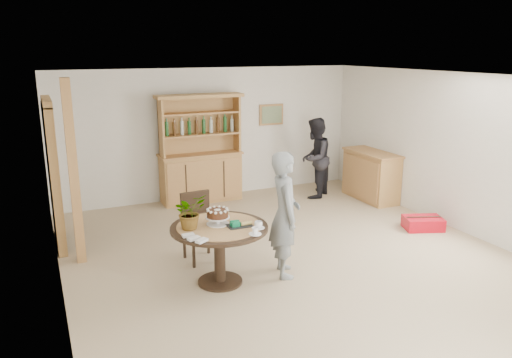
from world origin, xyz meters
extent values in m
plane|color=tan|center=(0.00, 0.00, 0.00)|extent=(7.00, 7.00, 0.00)
cube|color=white|center=(0.00, 3.50, 1.25)|extent=(6.00, 0.04, 2.50)
cube|color=white|center=(-3.00, 0.00, 1.25)|extent=(0.04, 7.00, 2.50)
cube|color=white|center=(3.00, 0.00, 1.25)|extent=(0.04, 7.00, 2.50)
cube|color=white|center=(0.00, 0.00, 2.50)|extent=(6.00, 7.00, 0.04)
cube|color=#AD8648|center=(1.30, 3.47, 1.55)|extent=(0.52, 0.03, 0.42)
cube|color=#59724C|center=(1.30, 3.45, 1.55)|extent=(0.44, 0.02, 0.34)
cube|color=black|center=(-2.94, 2.00, 1.05)|extent=(0.10, 0.90, 2.10)
cube|color=tan|center=(-2.92, 1.50, 1.05)|extent=(0.12, 0.10, 2.10)
cube|color=tan|center=(-2.92, 2.50, 1.05)|extent=(0.12, 0.10, 2.10)
cube|color=tan|center=(-2.92, 2.00, 2.13)|extent=(0.12, 1.10, 0.10)
cube|color=#AD8648|center=(-2.70, 1.20, 1.25)|extent=(0.12, 0.12, 2.50)
cube|color=tan|center=(-0.30, 3.24, 0.45)|extent=(1.50, 0.50, 0.90)
cube|color=#AD8648|center=(-0.30, 3.24, 0.92)|extent=(1.56, 0.54, 0.04)
cube|color=tan|center=(-0.30, 3.34, 1.47)|extent=(1.50, 0.04, 1.06)
cube|color=tan|center=(-1.03, 3.19, 1.47)|extent=(0.04, 0.34, 1.06)
cube|color=tan|center=(0.43, 3.19, 1.47)|extent=(0.04, 0.34, 1.06)
cube|color=#AD8648|center=(-0.30, 3.19, 1.30)|extent=(1.44, 0.32, 0.03)
cube|color=#AD8648|center=(-0.30, 3.19, 1.70)|extent=(1.44, 0.32, 0.03)
cube|color=tan|center=(-0.30, 3.19, 2.01)|extent=(1.62, 0.40, 0.06)
cylinder|color=#194C1E|center=(-0.86, 3.19, 1.46)|extent=(0.07, 0.07, 0.28)
cylinder|color=#4C2D14|center=(-0.70, 3.19, 1.46)|extent=(0.07, 0.07, 0.28)
cylinder|color=#B2BFB2|center=(-0.54, 3.19, 1.46)|extent=(0.07, 0.07, 0.28)
cylinder|color=#194C1E|center=(-0.38, 3.19, 1.46)|extent=(0.07, 0.07, 0.28)
cylinder|color=#4C2D14|center=(-0.22, 3.19, 1.46)|extent=(0.07, 0.07, 0.28)
cylinder|color=#B2BFB2|center=(-0.06, 3.19, 1.46)|extent=(0.07, 0.07, 0.28)
cylinder|color=#194C1E|center=(0.10, 3.19, 1.46)|extent=(0.07, 0.07, 0.28)
cylinder|color=#4C2D14|center=(0.26, 3.19, 1.46)|extent=(0.07, 0.07, 0.28)
cube|color=tan|center=(2.74, 2.00, 0.45)|extent=(0.50, 1.20, 0.90)
cube|color=#AD8648|center=(2.74, 2.00, 0.92)|extent=(0.54, 1.26, 0.04)
cylinder|color=black|center=(-1.17, -0.18, 0.73)|extent=(1.20, 1.20, 0.04)
cylinder|color=black|center=(-1.17, -0.18, 0.36)|extent=(0.14, 0.14, 0.70)
cylinder|color=black|center=(-1.17, -0.18, 0.01)|extent=(0.56, 0.56, 0.03)
cylinder|color=tan|center=(-1.17, -0.18, 0.76)|extent=(1.04, 1.04, 0.01)
cube|color=black|center=(-1.17, 0.57, 0.45)|extent=(0.45, 0.45, 0.04)
cube|color=black|center=(-1.19, 0.76, 0.70)|extent=(0.42, 0.06, 0.46)
cube|color=black|center=(-1.19, 0.76, 0.92)|extent=(0.42, 0.07, 0.05)
cube|color=black|center=(-1.34, 0.37, 0.22)|extent=(0.04, 0.04, 0.44)
cube|color=black|center=(-0.98, 0.40, 0.22)|extent=(0.03, 0.04, 0.44)
cube|color=black|center=(-1.36, 0.73, 0.22)|extent=(0.04, 0.03, 0.44)
cube|color=black|center=(-1.01, 0.76, 0.22)|extent=(0.04, 0.03, 0.44)
cylinder|color=white|center=(-1.17, -0.13, 0.77)|extent=(0.28, 0.28, 0.01)
cylinder|color=white|center=(-1.17, -0.13, 0.81)|extent=(0.05, 0.05, 0.08)
cylinder|color=white|center=(-1.17, -0.13, 0.85)|extent=(0.30, 0.30, 0.01)
cylinder|color=#422012|center=(-1.17, -0.13, 0.90)|extent=(0.26, 0.26, 0.09)
cylinder|color=white|center=(-1.17, -0.13, 0.95)|extent=(0.08, 0.08, 0.01)
sphere|color=white|center=(-1.05, -0.13, 0.95)|extent=(0.04, 0.04, 0.04)
sphere|color=white|center=(-1.07, -0.07, 0.95)|extent=(0.04, 0.04, 0.04)
sphere|color=white|center=(-1.11, -0.03, 0.95)|extent=(0.04, 0.04, 0.04)
sphere|color=white|center=(-1.17, -0.01, 0.95)|extent=(0.04, 0.04, 0.04)
sphere|color=white|center=(-1.23, -0.03, 0.95)|extent=(0.04, 0.04, 0.04)
sphere|color=white|center=(-1.28, -0.07, 0.95)|extent=(0.04, 0.04, 0.04)
sphere|color=white|center=(-1.29, -0.13, 0.95)|extent=(0.04, 0.04, 0.04)
sphere|color=white|center=(-1.28, -0.19, 0.95)|extent=(0.04, 0.04, 0.04)
sphere|color=white|center=(-1.23, -0.24, 0.95)|extent=(0.04, 0.04, 0.04)
sphere|color=white|center=(-1.17, -0.25, 0.95)|extent=(0.04, 0.04, 0.04)
sphere|color=white|center=(-1.11, -0.24, 0.95)|extent=(0.04, 0.04, 0.04)
sphere|color=white|center=(-1.07, -0.19, 0.95)|extent=(0.04, 0.04, 0.04)
imported|color=#3F7233|center=(-1.52, -0.13, 0.97)|extent=(0.47, 0.44, 0.42)
cube|color=black|center=(-0.95, -0.30, 0.77)|extent=(0.30, 0.20, 0.01)
cube|color=#0D7A49|center=(-1.01, -0.30, 0.80)|extent=(0.10, 0.10, 0.06)
cube|color=#0D7A49|center=(-1.01, -0.30, 0.83)|extent=(0.11, 0.02, 0.01)
cylinder|color=white|center=(-0.77, -0.46, 0.76)|extent=(0.15, 0.15, 0.01)
imported|color=white|center=(-0.77, -0.46, 0.81)|extent=(0.10, 0.10, 0.08)
cylinder|color=white|center=(-0.89, -0.63, 0.76)|extent=(0.15, 0.15, 0.01)
imported|color=white|center=(-0.89, -0.63, 0.81)|extent=(0.08, 0.08, 0.07)
cube|color=white|center=(-1.62, -0.38, 0.78)|extent=(0.14, 0.08, 0.03)
cube|color=white|center=(-1.59, -0.50, 0.78)|extent=(0.16, 0.11, 0.03)
cube|color=white|center=(-1.53, -0.60, 0.78)|extent=(0.16, 0.14, 0.03)
imported|color=slate|center=(-0.32, -0.28, 0.82)|extent=(0.54, 0.68, 1.63)
imported|color=black|center=(1.82, 2.58, 0.78)|extent=(0.96, 0.94, 1.56)
cube|color=red|center=(2.50, 0.26, 0.10)|extent=(0.70, 0.59, 0.20)
cube|color=black|center=(2.50, 0.26, 0.20)|extent=(0.54, 0.23, 0.01)
camera|label=1|loc=(-3.11, -5.60, 2.86)|focal=35.00mm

